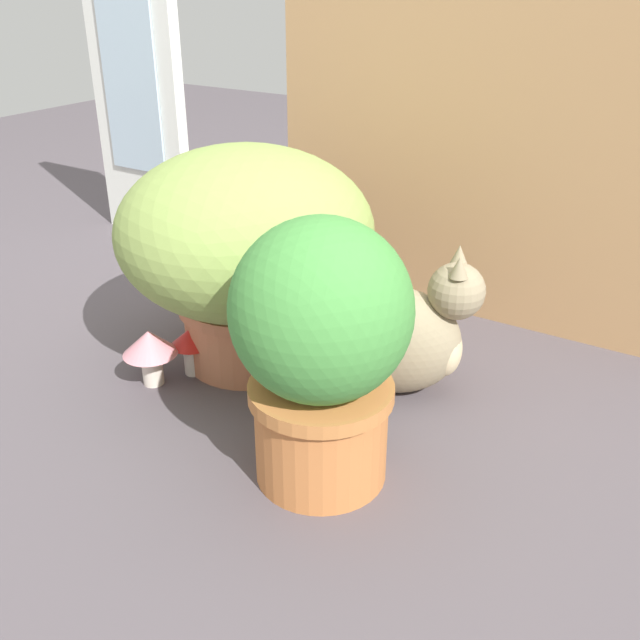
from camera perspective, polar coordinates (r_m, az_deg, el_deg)
The scene contains 8 objects.
ground_plane at distance 1.47m, azimuth -2.84°, elevation -6.00°, with size 6.00×6.00×0.00m, color #534B50.
cardboard_backdrop at distance 1.71m, azimuth 12.40°, elevation 14.36°, with size 1.02×0.03×0.89m, color tan.
window_panel_white at distance 2.32m, azimuth -14.23°, elevation 17.46°, with size 0.33×0.05×0.91m.
grass_planter at distance 1.50m, azimuth -5.83°, elevation 6.00°, with size 0.52×0.52×0.47m.
leafy_planter at distance 1.13m, azimuth 0.08°, elevation -2.04°, with size 0.29×0.29×0.45m.
cat at distance 1.44m, azimuth 6.63°, elevation -1.22°, with size 0.39×0.26×0.32m.
mushroom_ornament_pink at distance 1.51m, azimuth -13.22°, elevation -2.04°, with size 0.11×0.11×0.12m.
mushroom_ornament_red at distance 1.53m, azimuth -10.08°, elevation -1.71°, with size 0.09×0.09×0.11m.
Camera 1 is at (0.73, -1.01, 0.79)m, focal length 40.74 mm.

